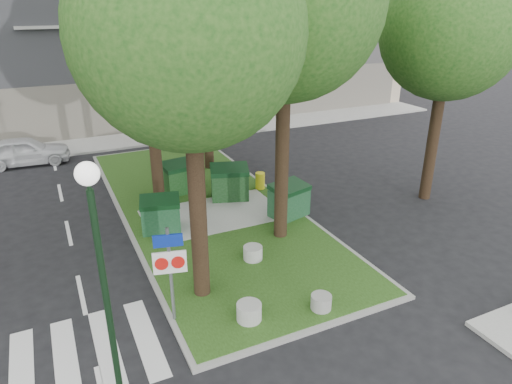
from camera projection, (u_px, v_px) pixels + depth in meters
ground at (296, 335)px, 11.04m from camera, size 120.00×120.00×0.00m
median_island at (204, 206)px, 17.87m from camera, size 6.00×16.00×0.12m
median_kerb at (204, 206)px, 17.87m from camera, size 6.30×16.30×0.10m
building_sidewalk at (135, 139)px, 26.40m from camera, size 42.00×3.00×0.12m
zebra_crossing at (127, 343)px, 10.79m from camera, size 5.00×3.00×0.01m
tree_median_near_left at (190, 9)px, 9.77m from camera, size 5.20×5.20×10.53m
tree_median_mid at (145, 17)px, 15.50m from camera, size 4.80×4.80×9.99m
tree_street_right at (453, 16)px, 16.15m from camera, size 5.00×5.00×10.06m
dumpster_a at (161, 215)px, 15.62m from camera, size 1.52×1.23×1.24m
dumpster_b at (180, 177)px, 18.81m from camera, size 1.56×1.22×1.31m
dumpster_c at (230, 183)px, 18.16m from camera, size 1.74×1.45×1.39m
dumpster_d at (289, 200)px, 16.69m from camera, size 1.59×1.30×1.28m
bollard_left at (249, 312)px, 11.32m from camera, size 0.63×0.63×0.45m
bollard_right at (321, 302)px, 11.74m from camera, size 0.54×0.54×0.39m
bollard_mid at (253, 253)px, 13.99m from camera, size 0.59×0.59×0.42m
litter_bin at (260, 181)px, 19.22m from camera, size 0.40×0.40×0.70m
street_lamp at (101, 263)px, 8.05m from camera, size 0.41×0.41×5.09m
traffic_sign_pole at (170, 264)px, 10.84m from camera, size 0.79×0.24×2.67m
car_white at (25, 151)px, 22.27m from camera, size 4.20×1.95×1.39m
car_silver at (193, 122)px, 27.37m from camera, size 4.62×2.00×1.48m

